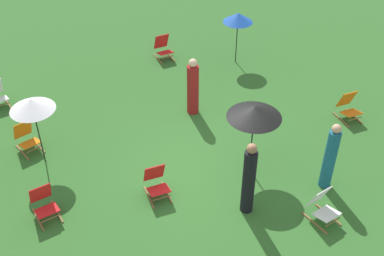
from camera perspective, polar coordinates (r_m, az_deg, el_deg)
ground_plane at (r=12.22m, az=2.68°, el=-4.88°), size 40.00×40.00×0.00m
deckchair_0 at (r=11.36m, az=-16.95°, el=-8.41°), size 0.53×0.79×0.83m
deckchair_2 at (r=11.18m, az=15.00°, el=-8.86°), size 0.55×0.81×0.83m
deckchair_3 at (r=13.30m, az=-18.80°, el=-1.07°), size 0.63×0.84×0.83m
deckchair_6 at (r=16.69m, az=-3.38°, el=9.34°), size 0.50×0.78×0.83m
deckchair_7 at (r=11.37m, az=-4.18°, el=-6.39°), size 0.56×0.81×0.83m
deckchair_8 at (r=14.39m, az=17.87°, el=2.36°), size 0.55×0.81×0.83m
umbrella_0 at (r=11.21m, az=7.33°, el=1.89°), size 1.29×1.29×1.91m
umbrella_1 at (r=15.93m, az=5.41°, el=12.74°), size 0.96×0.96×1.76m
umbrella_2 at (r=11.93m, az=-18.26°, el=2.62°), size 1.07×1.07×1.92m
person_0 at (r=11.67m, az=15.86°, el=-3.34°), size 0.39×0.39×1.81m
person_1 at (r=13.70m, az=0.10°, el=4.73°), size 0.36×0.36×1.73m
person_2 at (r=10.68m, az=6.67°, el=-6.05°), size 0.38×0.38×1.91m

